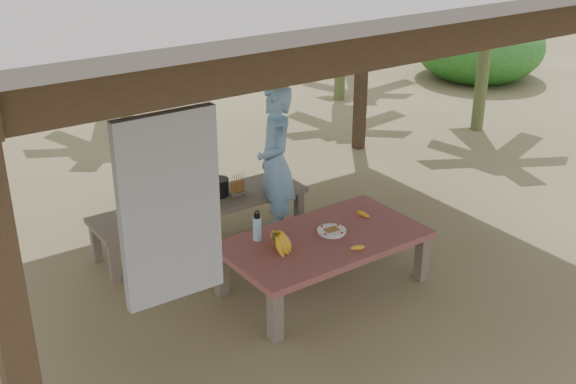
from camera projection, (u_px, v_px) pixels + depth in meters
ground at (282, 277)px, 6.72m from camera, size 80.00×80.00×0.00m
work_table at (324, 244)px, 6.40m from camera, size 1.82×1.04×0.50m
bench at (201, 207)px, 7.20m from camera, size 2.20×0.62×0.45m
ripe_banana_bunch at (274, 241)px, 6.12m from camera, size 0.35×0.32×0.18m
plate at (332, 231)px, 6.44m from camera, size 0.26×0.26×0.04m
loose_banana_front at (357, 248)px, 6.15m from camera, size 0.15×0.06×0.04m
loose_banana_side at (363, 214)px, 6.76m from camera, size 0.09×0.15×0.04m
water_flask at (257, 228)px, 6.29m from camera, size 0.08×0.08×0.28m
green_banana_stalk at (176, 193)px, 6.98m from camera, size 0.28×0.28×0.32m
cooking_pot at (219, 187)px, 7.30m from camera, size 0.20×0.20×0.17m
skewer_rack at (237, 184)px, 7.30m from camera, size 0.18×0.08×0.24m
woman at (275, 163)px, 7.21m from camera, size 0.56×0.68×1.59m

